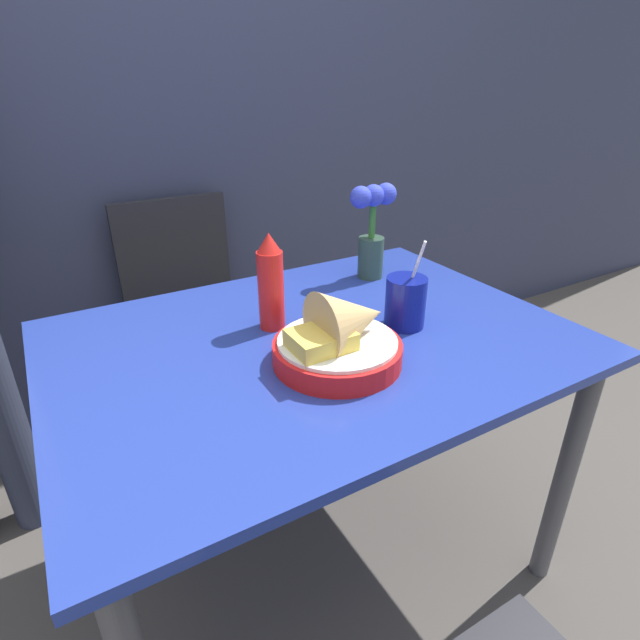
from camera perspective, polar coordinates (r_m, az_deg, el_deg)
ground_plane at (r=1.62m, az=-0.43°, el=-25.17°), size 12.00×12.00×0.00m
wall_window at (r=1.92m, az=-17.02°, el=26.34°), size 7.00×0.06×2.60m
dining_table at (r=1.19m, az=-0.54°, el=-5.95°), size 1.16×0.84×0.72m
chair_far_window at (r=1.87m, az=-15.01°, el=1.98°), size 0.40×0.40×0.88m
food_basket at (r=1.02m, az=2.55°, el=-1.97°), size 0.27×0.27×0.16m
ketchup_bottle at (r=1.15m, az=-5.66°, el=4.21°), size 0.06×0.06×0.23m
drink_cup at (r=1.19m, az=9.72°, el=1.86°), size 0.10×0.10×0.22m
flower_vase at (r=1.45m, az=5.97°, el=10.54°), size 0.15×0.07×0.27m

